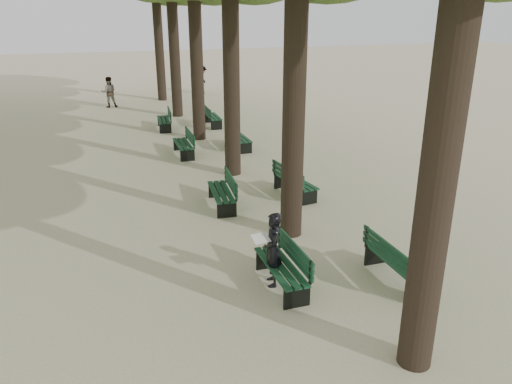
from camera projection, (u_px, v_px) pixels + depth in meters
name	position (u px, v px, depth m)	size (l,w,h in m)	color
ground	(278.00, 311.00, 9.14)	(120.00, 120.00, 0.00)	beige
bench_left_0	(281.00, 274.00, 9.85)	(0.58, 1.80, 0.92)	black
bench_left_1	(222.00, 198.00, 13.82)	(0.75, 1.85, 0.92)	black
bench_left_2	(184.00, 148.00, 18.65)	(0.61, 1.81, 0.92)	black
bench_left_3	(164.00, 123.00, 22.65)	(0.74, 1.85, 0.92)	black
bench_right_0	(396.00, 269.00, 10.03)	(0.60, 1.81, 0.92)	black
bench_right_1	(295.00, 187.00, 14.64)	(0.80, 1.86, 0.92)	black
bench_right_2	(239.00, 142.00, 19.57)	(0.58, 1.80, 0.92)	black
bench_right_3	(213.00, 120.00, 23.28)	(0.65, 1.82, 0.92)	black
man_with_map	(273.00, 249.00, 9.78)	(0.65, 0.66, 1.53)	black
pedestrian_a	(109.00, 92.00, 27.51)	(0.81, 0.33, 1.67)	#262628
pedestrian_b	(203.00, 80.00, 32.12)	(1.11, 0.34, 1.72)	#262628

